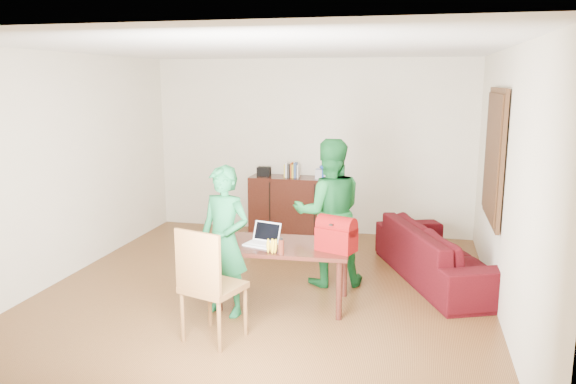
% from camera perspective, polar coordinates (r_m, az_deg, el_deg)
% --- Properties ---
extents(room, '(5.20, 5.70, 2.90)m').
position_cam_1_polar(room, '(6.26, -2.05, 1.52)').
color(room, '#472711').
rests_on(room, ground).
extents(table, '(1.44, 0.86, 0.66)m').
position_cam_1_polar(table, '(6.00, -0.44, -6.05)').
color(table, black).
rests_on(table, ground).
extents(chair, '(0.61, 0.59, 1.08)m').
position_cam_1_polar(chair, '(5.33, -7.63, -11.49)').
color(chair, brown).
rests_on(chair, ground).
extents(person_near, '(0.64, 0.50, 1.54)m').
position_cam_1_polar(person_near, '(5.73, -6.47, -4.98)').
color(person_near, '#166535').
rests_on(person_near, ground).
extents(person_far, '(0.99, 0.87, 1.72)m').
position_cam_1_polar(person_far, '(6.54, 4.17, -2.08)').
color(person_far, '#166429').
rests_on(person_far, ground).
extents(laptop, '(0.36, 0.29, 0.22)m').
position_cam_1_polar(laptop, '(5.94, -2.84, -5.02)').
color(laptop, white).
rests_on(laptop, table).
extents(bananas, '(0.15, 0.10, 0.06)m').
position_cam_1_polar(bananas, '(5.68, -1.65, -5.94)').
color(bananas, gold).
rests_on(bananas, table).
extents(bottle, '(0.06, 0.06, 0.17)m').
position_cam_1_polar(bottle, '(5.63, -0.71, -5.51)').
color(bottle, '#521E12').
rests_on(bottle, table).
extents(red_bag, '(0.44, 0.35, 0.29)m').
position_cam_1_polar(red_bag, '(5.74, 4.93, -4.59)').
color(red_bag, maroon).
rests_on(red_bag, table).
extents(sofa, '(1.68, 2.42, 0.66)m').
position_cam_1_polar(sofa, '(7.03, 15.24, -6.01)').
color(sofa, '#37070C').
rests_on(sofa, ground).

